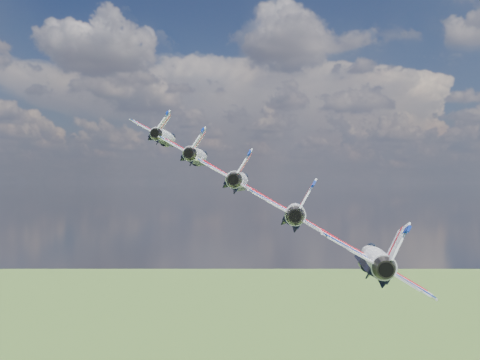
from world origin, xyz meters
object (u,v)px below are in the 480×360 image
(jet_1, at_px, (198,156))
(jet_4, at_px, (373,257))
(jet_2, at_px, (240,180))
(jet_0, at_px, (166,137))
(jet_3, at_px, (295,212))

(jet_1, bearing_deg, jet_4, -55.53)
(jet_1, bearing_deg, jet_2, -55.53)
(jet_0, distance_m, jet_3, 37.66)
(jet_1, distance_m, jet_2, 12.55)
(jet_1, relative_size, jet_3, 1.00)
(jet_0, relative_size, jet_2, 1.00)
(jet_4, bearing_deg, jet_3, 124.47)
(jet_2, relative_size, jet_4, 1.00)
(jet_0, xyz_separation_m, jet_3, (26.09, -25.12, -10.34))
(jet_4, bearing_deg, jet_1, 124.47)
(jet_4, bearing_deg, jet_0, 124.47)
(jet_2, distance_m, jet_4, 25.11)
(jet_0, bearing_deg, jet_2, -55.53)
(jet_0, relative_size, jet_1, 1.00)
(jet_2, distance_m, jet_3, 12.55)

